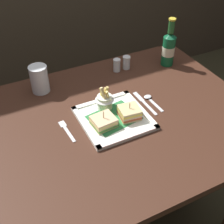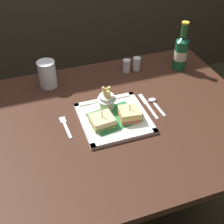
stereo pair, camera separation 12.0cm
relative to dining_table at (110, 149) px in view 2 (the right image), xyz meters
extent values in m
plane|color=#3B3723|center=(0.00, 0.00, -0.60)|extent=(6.00, 6.00, 0.00)
cube|color=#3A2015|center=(0.00, 0.00, 0.16)|extent=(1.23, 0.89, 0.03)
cylinder|color=#3A2714|center=(0.53, 0.36, -0.23)|extent=(0.09, 0.09, 0.74)
cube|color=white|center=(0.01, -0.01, 0.18)|extent=(0.27, 0.27, 0.01)
cube|color=#28703A|center=(0.01, -0.01, 0.18)|extent=(0.21, 0.18, 0.00)
cube|color=white|center=(0.01, -0.13, 0.19)|extent=(0.27, 0.02, 0.01)
cube|color=white|center=(0.01, 0.12, 0.19)|extent=(0.27, 0.02, 0.01)
cube|color=white|center=(-0.11, -0.01, 0.19)|extent=(0.02, 0.27, 0.01)
cube|color=white|center=(0.14, -0.01, 0.19)|extent=(0.02, 0.27, 0.01)
cube|color=#DABD84|center=(-0.04, -0.03, 0.19)|extent=(0.09, 0.09, 0.01)
cube|color=#4D9038|center=(-0.04, -0.03, 0.19)|extent=(0.09, 0.09, 0.01)
cube|color=#E3B47E|center=(-0.04, -0.03, 0.20)|extent=(0.09, 0.09, 0.01)
cube|color=#F3D273|center=(-0.04, -0.03, 0.21)|extent=(0.09, 0.09, 0.01)
cube|color=#DEB88A|center=(-0.04, -0.03, 0.22)|extent=(0.09, 0.09, 0.01)
cylinder|color=tan|center=(-0.04, -0.03, 0.22)|extent=(0.00, 0.00, 0.07)
cube|color=#DAC185|center=(0.07, -0.03, 0.19)|extent=(0.09, 0.09, 0.01)
cube|color=#C24B29|center=(0.07, -0.03, 0.20)|extent=(0.09, 0.09, 0.01)
cube|color=#DBB182|center=(0.07, -0.03, 0.20)|extent=(0.09, 0.09, 0.01)
cube|color=yellow|center=(0.07, -0.03, 0.21)|extent=(0.09, 0.09, 0.01)
cube|color=#D1B77E|center=(0.07, -0.03, 0.22)|extent=(0.09, 0.09, 0.01)
cylinder|color=tan|center=(0.07, -0.03, 0.22)|extent=(0.00, 0.00, 0.07)
cylinder|color=silver|center=(0.01, 0.07, 0.21)|extent=(0.06, 0.06, 0.06)
cone|color=silver|center=(0.01, 0.07, 0.24)|extent=(0.08, 0.08, 0.03)
cube|color=#E3D369|center=(0.00, 0.08, 0.24)|extent=(0.02, 0.01, 0.06)
cube|color=#ECD378|center=(0.02, 0.05, 0.25)|extent=(0.02, 0.01, 0.06)
cube|color=#EBCC88|center=(0.00, 0.06, 0.26)|extent=(0.02, 0.02, 0.08)
cube|color=#EAD377|center=(0.01, 0.07, 0.25)|extent=(0.02, 0.01, 0.07)
cube|color=#D6B960|center=(0.02, 0.07, 0.25)|extent=(0.01, 0.03, 0.08)
cube|color=#DCBB55|center=(0.00, 0.07, 0.25)|extent=(0.02, 0.03, 0.07)
cylinder|color=#135E34|center=(0.46, 0.26, 0.25)|extent=(0.06, 0.06, 0.15)
cone|color=#114F2F|center=(0.46, 0.26, 0.33)|extent=(0.06, 0.06, 0.02)
cylinder|color=#235B29|center=(0.46, 0.26, 0.38)|extent=(0.03, 0.03, 0.06)
cylinder|color=gold|center=(0.46, 0.26, 0.41)|extent=(0.03, 0.03, 0.01)
cylinder|color=beige|center=(0.46, 0.26, 0.25)|extent=(0.06, 0.06, 0.05)
cylinder|color=silver|center=(-0.19, 0.32, 0.24)|extent=(0.08, 0.08, 0.13)
cylinder|color=silver|center=(-0.19, 0.32, 0.21)|extent=(0.07, 0.07, 0.07)
cube|color=silver|center=(-0.18, -0.01, 0.17)|extent=(0.02, 0.10, 0.00)
cube|color=silver|center=(-0.18, 0.06, 0.17)|extent=(0.03, 0.04, 0.00)
cube|color=silver|center=(0.18, -0.01, 0.17)|extent=(0.01, 0.11, 0.00)
cube|color=silver|center=(0.18, 0.08, 0.17)|extent=(0.02, 0.07, 0.00)
cube|color=silver|center=(0.22, -0.01, 0.17)|extent=(0.02, 0.10, 0.00)
ellipsoid|color=silver|center=(0.22, 0.06, 0.18)|extent=(0.04, 0.03, 0.01)
cylinder|color=silver|center=(0.19, 0.32, 0.20)|extent=(0.03, 0.03, 0.06)
cylinder|color=white|center=(0.19, 0.32, 0.19)|extent=(0.03, 0.03, 0.03)
cylinder|color=silver|center=(0.19, 0.32, 0.23)|extent=(0.04, 0.04, 0.01)
cylinder|color=silver|center=(0.25, 0.32, 0.20)|extent=(0.04, 0.04, 0.06)
cylinder|color=#37362C|center=(0.25, 0.32, 0.19)|extent=(0.03, 0.03, 0.03)
cylinder|color=silver|center=(0.25, 0.32, 0.23)|extent=(0.04, 0.04, 0.01)
camera|label=1|loc=(-0.40, -0.83, 0.98)|focal=48.25mm
camera|label=2|loc=(-0.29, -0.88, 0.98)|focal=48.25mm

